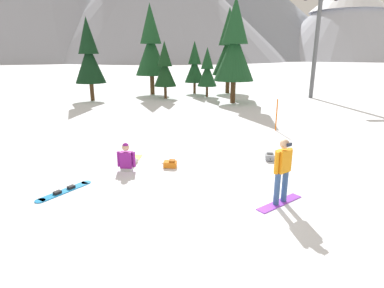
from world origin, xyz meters
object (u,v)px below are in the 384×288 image
(snowboarder_midground, at_px, (128,159))
(pine_tree_broad, at_px, (207,70))
(pine_tree_twin, at_px, (195,65))
(snowboarder_foreground, at_px, (282,170))
(pine_tree_slender, at_px, (89,56))
(backpack_grey, at_px, (270,157))
(ski_lift_tower, at_px, (317,40))
(backpack_orange, at_px, (170,164))
(loose_snowboard_near_right, at_px, (65,191))
(pine_tree_tall, at_px, (151,46))
(pine_tree_short, at_px, (165,68))
(pine_tree_leaning, at_px, (229,47))
(trail_marker_pole, at_px, (277,115))
(pine_tree_young, at_px, (235,47))

(snowboarder_midground, xyz_separation_m, pine_tree_broad, (4.58, 18.66, 2.09))
(pine_tree_twin, distance_m, pine_tree_broad, 2.67)
(snowboarder_foreground, xyz_separation_m, pine_tree_slender, (-9.81, 19.58, 2.73))
(backpack_grey, height_order, pine_tree_twin, pine_tree_twin)
(snowboarder_foreground, bearing_deg, ski_lift_tower, 64.83)
(pine_tree_broad, bearing_deg, backpack_grey, -88.15)
(backpack_orange, xyz_separation_m, backpack_grey, (3.71, 0.59, 0.00))
(loose_snowboard_near_right, height_order, pine_tree_tall, pine_tree_tall)
(backpack_grey, bearing_deg, ski_lift_tower, 62.44)
(snowboarder_foreground, bearing_deg, pine_tree_tall, 101.93)
(pine_tree_short, bearing_deg, pine_tree_twin, 50.38)
(pine_tree_leaning, bearing_deg, ski_lift_tower, -29.77)
(snowboarder_foreground, height_order, trail_marker_pole, snowboarder_foreground)
(loose_snowboard_near_right, bearing_deg, snowboarder_foreground, -10.03)
(snowboarder_midground, bearing_deg, loose_snowboard_near_right, -131.14)
(pine_tree_twin, distance_m, pine_tree_leaning, 3.80)
(snowboarder_midground, relative_size, trail_marker_pole, 1.12)
(pine_tree_short, bearing_deg, pine_tree_young, -27.55)
(loose_snowboard_near_right, distance_m, pine_tree_tall, 23.06)
(snowboarder_foreground, height_order, pine_tree_young, pine_tree_young)
(pine_tree_leaning, xyz_separation_m, ski_lift_tower, (6.99, -4.00, 0.51))
(snowboarder_midground, bearing_deg, backpack_orange, 2.28)
(pine_tree_broad, xyz_separation_m, pine_tree_leaning, (2.38, 2.82, 2.04))
(loose_snowboard_near_right, distance_m, pine_tree_short, 19.83)
(snowboarder_midground, height_order, loose_snowboard_near_right, snowboarder_midground)
(trail_marker_pole, xyz_separation_m, pine_tree_broad, (-2.26, 13.40, 1.61))
(loose_snowboard_near_right, relative_size, pine_tree_twin, 0.31)
(loose_snowboard_near_right, relative_size, pine_tree_tall, 0.19)
(pine_tree_tall, bearing_deg, pine_tree_twin, 4.29)
(snowboarder_midground, xyz_separation_m, trail_marker_pole, (6.84, 5.26, 0.48))
(trail_marker_pole, distance_m, pine_tree_slender, 17.03)
(snowboarder_midground, xyz_separation_m, ski_lift_tower, (13.95, 17.48, 4.63))
(pine_tree_short, bearing_deg, pine_tree_tall, 114.02)
(backpack_grey, bearing_deg, pine_tree_tall, 105.97)
(pine_tree_tall, relative_size, pine_tree_broad, 1.89)
(pine_tree_broad, distance_m, pine_tree_short, 3.94)
(trail_marker_pole, height_order, pine_tree_leaning, pine_tree_leaning)
(pine_tree_short, bearing_deg, loose_snowboard_near_right, -96.84)
(snowboarder_foreground, xyz_separation_m, loose_snowboard_near_right, (-5.96, 1.05, -0.91))
(snowboarder_midground, distance_m, pine_tree_leaning, 22.95)
(backpack_orange, xyz_separation_m, pine_tree_leaning, (5.51, 21.42, 4.34))
(snowboarder_foreground, distance_m, pine_tree_broad, 21.56)
(pine_tree_broad, bearing_deg, loose_snowboard_near_right, -106.74)
(snowboarder_midground, relative_size, pine_tree_short, 0.37)
(pine_tree_young, height_order, ski_lift_tower, ski_lift_tower)
(snowboarder_midground, bearing_deg, pine_tree_tall, 91.66)
(backpack_grey, height_order, pine_tree_broad, pine_tree_broad)
(backpack_grey, bearing_deg, pine_tree_leaning, 85.07)
(pine_tree_tall, xyz_separation_m, pine_tree_twin, (4.18, 0.31, -1.80))
(pine_tree_short, height_order, pine_tree_leaning, pine_tree_leaning)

